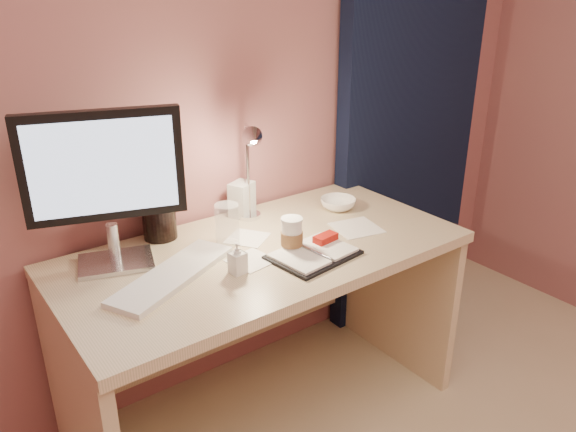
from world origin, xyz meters
TOP-DOWN VIEW (x-y plane):
  - room at (0.95, 1.69)m, footprint 3.50×3.50m
  - desk at (0.00, 1.45)m, footprint 1.40×0.70m
  - monitor at (-0.45, 1.56)m, footprint 0.47×0.23m
  - keyboard at (-0.34, 1.37)m, footprint 0.48×0.33m
  - planner at (0.11, 1.23)m, footprint 0.30×0.24m
  - paper_a at (-0.09, 1.32)m, footprint 0.15×0.15m
  - paper_b at (0.37, 1.31)m, footprint 0.19×0.19m
  - paper_c at (-0.00, 1.48)m, footprint 0.18×0.18m
  - coffee_cup at (0.07, 1.30)m, footprint 0.08×0.08m
  - clear_cup at (-0.08, 1.48)m, footprint 0.08×0.08m
  - bowl at (0.44, 1.50)m, footprint 0.15×0.15m
  - lotion_bottle at (-0.16, 1.28)m, footprint 0.05×0.05m
  - dark_jar at (-0.25, 1.67)m, footprint 0.12×0.12m
  - product_box at (0.10, 1.67)m, footprint 0.11×0.10m
  - desk_lamp at (0.15, 1.55)m, footprint 0.16×0.24m

SIDE VIEW (x-z plane):
  - desk at x=0.00m, z-range 0.14..0.87m
  - paper_a at x=-0.09m, z-range 0.73..0.73m
  - paper_c at x=0.00m, z-range 0.73..0.73m
  - paper_b at x=0.37m, z-range 0.73..0.73m
  - keyboard at x=-0.34m, z-range 0.73..0.75m
  - planner at x=0.11m, z-range 0.72..0.76m
  - bowl at x=0.44m, z-range 0.73..0.77m
  - lotion_bottle at x=-0.16m, z-range 0.73..0.84m
  - coffee_cup at x=0.07m, z-range 0.73..0.85m
  - product_box at x=0.10m, z-range 0.73..0.87m
  - clear_cup at x=-0.08m, z-range 0.73..0.88m
  - dark_jar at x=-0.25m, z-range 0.73..0.90m
  - desk_lamp at x=0.15m, z-range 0.78..1.17m
  - monitor at x=-0.45m, z-range 0.78..1.29m
  - room at x=0.95m, z-range -0.61..2.89m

